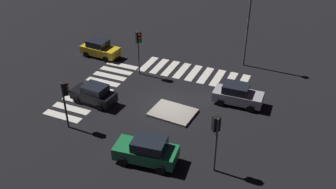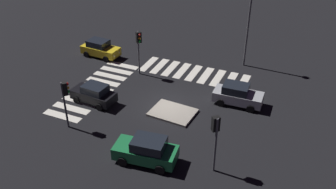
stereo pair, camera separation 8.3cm
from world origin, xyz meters
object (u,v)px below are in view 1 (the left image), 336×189
object	(u,v)px
car_silver	(237,95)
traffic_light_north	(65,94)
car_yellow	(100,49)
car_green	(147,151)
street_lamp	(249,11)
car_black	(94,94)
traffic_light_east	(139,43)
traffic_light_west	(216,130)
traffic_island	(173,113)

from	to	relation	value
car_silver	traffic_light_north	world-z (taller)	traffic_light_north
car_yellow	traffic_light_north	distance (m)	11.94
car_green	street_lamp	world-z (taller)	street_lamp
car_black	traffic_light_east	distance (m)	6.22
traffic_light_west	car_green	bearing A→B (deg)	59.24
car_silver	traffic_light_north	bearing A→B (deg)	-144.89
traffic_island	traffic_light_east	size ratio (longest dim) A/B	0.84
street_lamp	traffic_island	bearing A→B (deg)	73.77
car_yellow	traffic_light_west	xyz separation A→B (m)	(-15.21, 11.04, 2.16)
traffic_light_north	traffic_island	bearing A→B (deg)	-9.14
car_green	traffic_light_east	xyz separation A→B (m)	(5.78, -10.24, 2.25)
car_silver	car_yellow	world-z (taller)	car_silver
traffic_island	street_lamp	distance (m)	11.86
car_yellow	traffic_light_west	distance (m)	18.92
car_green	traffic_light_east	world-z (taller)	traffic_light_east
traffic_island	traffic_light_east	distance (m)	7.58
car_green	street_lamp	distance (m)	16.63
traffic_island	traffic_light_north	xyz separation A→B (m)	(6.16, 4.50, 2.70)
car_black	street_lamp	bearing A→B (deg)	-124.99
traffic_light_east	traffic_island	bearing A→B (deg)	-1.57
traffic_island	traffic_light_west	distance (m)	7.17
traffic_island	car_yellow	size ratio (longest dim) A/B	0.88
street_lamp	car_silver	bearing A→B (deg)	99.36
car_yellow	car_silver	bearing A→B (deg)	-8.12
traffic_island	street_lamp	xyz separation A→B (m)	(-2.98, -10.24, 5.19)
traffic_light_east	street_lamp	world-z (taller)	street_lamp
car_black	traffic_light_north	size ratio (longest dim) A/B	1.02
car_black	traffic_light_east	size ratio (longest dim) A/B	0.92
car_silver	street_lamp	distance (m)	8.29
car_black	car_green	size ratio (longest dim) A/B	0.90
car_yellow	street_lamp	size ratio (longest dim) A/B	0.51
street_lamp	car_yellow	bearing A→B (deg)	15.74
car_yellow	car_green	xyz separation A→B (m)	(-11.13, 12.05, 0.04)
car_green	traffic_light_west	xyz separation A→B (m)	(-4.08, -1.01, 2.11)
traffic_light_east	traffic_light_west	bearing A→B (deg)	-3.07
traffic_light_west	street_lamp	size ratio (longest dim) A/B	0.51
traffic_light_north	car_silver	bearing A→B (deg)	-7.97
car_green	car_black	bearing A→B (deg)	-40.21
traffic_light_west	street_lamp	xyz separation A→B (m)	(1.68, -14.85, 2.30)
car_silver	traffic_light_north	xyz separation A→B (m)	(10.28, 7.84, 1.96)
car_yellow	traffic_light_north	bearing A→B (deg)	-64.35
traffic_light_north	traffic_light_east	distance (m)	9.17
car_black	traffic_light_north	bearing A→B (deg)	97.91
car_silver	street_lamp	xyz separation A→B (m)	(1.14, -6.90, 4.46)
car_black	traffic_light_west	world-z (taller)	traffic_light_west
car_silver	car_black	xyz separation A→B (m)	(10.48, 4.37, -0.04)
traffic_island	traffic_light_north	world-z (taller)	traffic_light_north
car_black	traffic_light_north	xyz separation A→B (m)	(-0.20, 3.47, 2.01)
car_green	traffic_light_west	bearing A→B (deg)	-172.90
traffic_island	car_silver	xyz separation A→B (m)	(-4.12, -3.33, 0.74)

